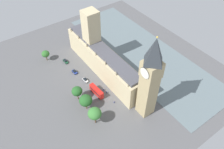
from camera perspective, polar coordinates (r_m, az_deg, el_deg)
name	(u,v)px	position (r m, az deg, el deg)	size (l,w,h in m)	color
ground_plane	(101,72)	(142.14, -2.85, 0.63)	(139.74, 139.74, 0.00)	#565659
river_thames	(141,52)	(157.79, 7.43, 5.64)	(42.43, 125.77, 0.25)	slate
parliament_building	(101,57)	(137.34, -2.78, 4.47)	(11.55, 66.92, 36.92)	#CCBA8E
clock_tower	(150,78)	(104.57, 9.71, -0.99)	(8.27, 8.27, 48.69)	tan
car_dark_green_leading	(65,61)	(151.52, -11.84, 3.37)	(1.98, 4.83, 1.74)	#19472D
car_blue_trailing	(75,72)	(142.89, -9.57, 0.70)	(2.20, 4.31, 1.74)	navy
car_white_far_end	(85,80)	(136.81, -6.85, -1.41)	(2.21, 4.37, 1.74)	silver
double_decker_bus_kerbside	(97,91)	(127.85, -3.97, -4.26)	(3.27, 10.65, 4.75)	red
pedestrian_near_tower	(103,90)	(130.88, -2.23, -3.90)	(0.68, 0.66, 1.63)	navy
pedestrian_by_river_gate	(107,92)	(129.61, -1.33, -4.53)	(0.56, 0.64, 1.59)	navy
pedestrian_under_trees	(114,102)	(125.02, 0.55, -7.07)	(0.51, 0.60, 1.53)	navy
plane_tree_midblock	(46,54)	(153.36, -16.68, 5.08)	(5.12, 5.12, 7.61)	brown
plane_tree_corner	(86,100)	(118.55, -6.75, -6.63)	(7.07, 7.07, 9.96)	brown
plane_tree_opposite_hall	(77,91)	(123.72, -8.96, -4.26)	(5.99, 5.99, 9.19)	brown
plane_tree_slot_10	(95,114)	(111.96, -4.46, -9.94)	(6.97, 6.97, 10.89)	brown
street_lamp_slot_11	(96,118)	(114.66, -4.13, -11.05)	(0.56, 0.56, 6.28)	black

